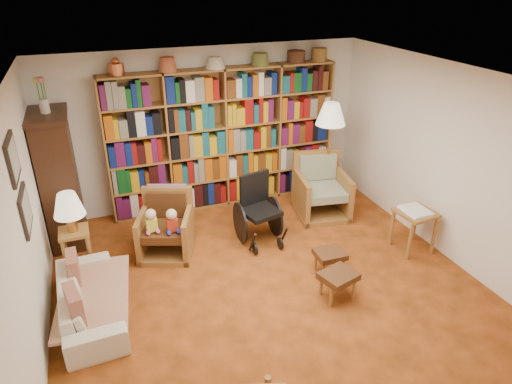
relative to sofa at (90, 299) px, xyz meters
name	(u,v)px	position (x,y,z in m)	size (l,w,h in m)	color
floor	(267,284)	(2.05, -0.16, -0.23)	(5.00, 5.00, 0.00)	#B44F1B
ceiling	(270,81)	(2.05, -0.16, 2.27)	(5.00, 5.00, 0.00)	white
wall_back	(209,128)	(2.05, 2.34, 1.02)	(5.00, 5.00, 0.00)	white
wall_front	(411,350)	(2.05, -2.66, 1.02)	(5.00, 5.00, 0.00)	white
wall_left	(23,234)	(-0.45, -0.16, 1.02)	(5.00, 5.00, 0.00)	white
wall_right	(447,163)	(4.55, -0.16, 1.02)	(5.00, 5.00, 0.00)	white
bookshelf	(224,135)	(2.25, 2.17, 0.94)	(3.60, 0.30, 2.42)	olive
curio_cabinet	(59,178)	(-0.20, 1.84, 0.73)	(0.50, 0.95, 2.40)	#361C0E
framed_pictures	(19,185)	(-0.43, 0.14, 1.40)	(0.03, 0.52, 0.97)	black
sofa	(90,299)	(0.00, 0.00, 0.00)	(0.61, 1.56, 0.45)	beige
sofa_throw	(94,293)	(0.05, 0.00, 0.07)	(0.74, 1.38, 0.04)	beige
cushion_left	(73,267)	(-0.13, 0.35, 0.22)	(0.11, 0.36, 0.36)	maroon
cushion_right	(74,305)	(-0.13, -0.35, 0.22)	(0.12, 0.38, 0.38)	maroon
side_table_lamp	(76,242)	(-0.10, 1.00, 0.18)	(0.37, 0.37, 0.56)	olive
table_lamp	(68,206)	(-0.10, 1.00, 0.69)	(0.38, 0.38, 0.52)	#BA833B
armchair_leather	(164,227)	(1.03, 1.05, 0.13)	(0.92, 0.92, 0.87)	olive
armchair_sage	(319,191)	(3.51, 1.29, 0.14)	(0.89, 0.91, 0.95)	olive
wheelchair	(258,211)	(2.33, 0.89, 0.21)	(0.57, 0.77, 0.97)	black
floor_lamp	(331,118)	(3.71, 1.43, 1.26)	(0.46, 0.46, 1.72)	#BA833B
side_table_papers	(415,218)	(4.20, -0.14, 0.26)	(0.51, 0.51, 0.63)	olive
footstool_a	(330,256)	(2.88, -0.22, 0.03)	(0.38, 0.32, 0.31)	#4F2915
footstool_b	(338,278)	(2.73, -0.69, 0.05)	(0.48, 0.44, 0.34)	#4F2915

